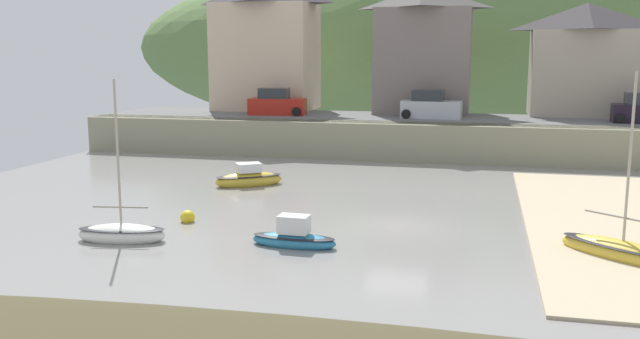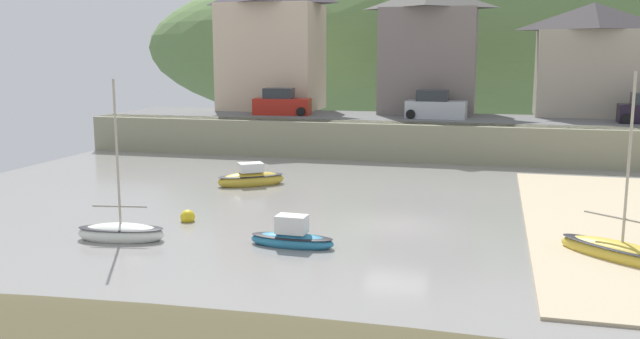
{
  "view_description": "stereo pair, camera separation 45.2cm",
  "coord_description": "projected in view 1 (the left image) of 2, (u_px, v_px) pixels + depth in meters",
  "views": [
    {
      "loc": [
        3.18,
        -26.75,
        6.89
      ],
      "look_at": [
        -3.42,
        0.61,
        2.03
      ],
      "focal_mm": 38.05,
      "sensor_mm": 36.0,
      "label": 1
    },
    {
      "loc": [
        3.62,
        -26.64,
        6.89
      ],
      "look_at": [
        -3.42,
        0.61,
        2.03
      ],
      "focal_mm": 38.05,
      "sensor_mm": 36.0,
      "label": 2
    }
  ],
  "objects": [
    {
      "name": "parked_car_by_wall",
      "position": [
        431.0,
        107.0,
        46.9
      ],
      "size": [
        4.18,
        1.9,
        1.95
      ],
      "rotation": [
        0.0,
        0.0,
        -0.05
      ],
      "color": "#B6BBC2",
      "rests_on": "ground"
    },
    {
      "name": "mooring_buoy",
      "position": [
        188.0,
        217.0,
        27.93
      ],
      "size": [
        0.61,
        0.61,
        0.61
      ],
      "color": "yellow",
      "rests_on": "ground"
    },
    {
      "name": "sailboat_far_left",
      "position": [
        122.0,
        233.0,
        25.08
      ],
      "size": [
        3.45,
        1.72,
        6.16
      ],
      "rotation": [
        0.0,
        0.0,
        0.16
      ],
      "color": "white",
      "rests_on": "ground"
    },
    {
      "name": "ground",
      "position": [
        406.0,
        309.0,
        18.03
      ],
      "size": [
        48.0,
        41.0,
        0.61
      ],
      "color": "gray"
    },
    {
      "name": "waterfront_building_centre",
      "position": [
        424.0,
        49.0,
        50.77
      ],
      "size": [
        7.19,
        6.03,
        9.34
      ],
      "color": "slate",
      "rests_on": "ground"
    },
    {
      "name": "parked_car_near_slipway",
      "position": [
        277.0,
        104.0,
        49.48
      ],
      "size": [
        4.22,
        2.03,
        1.95
      ],
      "rotation": [
        0.0,
        0.0,
        0.08
      ],
      "color": "#B42116",
      "rests_on": "ground"
    },
    {
      "name": "sailboat_white_hull",
      "position": [
        623.0,
        252.0,
        22.71
      ],
      "size": [
        4.25,
        3.76,
        6.51
      ],
      "rotation": [
        0.0,
        0.0,
        -0.68
      ],
      "color": "gold",
      "rests_on": "ground"
    },
    {
      "name": "waterfront_building_left",
      "position": [
        266.0,
        42.0,
        53.54
      ],
      "size": [
        7.84,
        5.97,
        10.43
      ],
      "color": "beige",
      "rests_on": "ground"
    },
    {
      "name": "quay_seawall",
      "position": [
        432.0,
        139.0,
        44.07
      ],
      "size": [
        48.0,
        9.4,
        2.4
      ],
      "color": "gray",
      "rests_on": "ground"
    },
    {
      "name": "waterfront_building_right",
      "position": [
        585.0,
        59.0,
        48.25
      ],
      "size": [
        7.68,
        4.69,
        7.95
      ],
      "color": "#A59986",
      "rests_on": "ground"
    },
    {
      "name": "fishing_boat_green",
      "position": [
        294.0,
        238.0,
        24.39
      ],
      "size": [
        3.18,
        1.13,
        1.28
      ],
      "rotation": [
        0.0,
        0.0,
        -0.04
      ],
      "color": "teal",
      "rests_on": "ground"
    },
    {
      "name": "motorboat_with_cabin",
      "position": [
        249.0,
        179.0,
        35.57
      ],
      "size": [
        3.64,
        3.03,
        1.39
      ],
      "rotation": [
        0.0,
        0.0,
        0.6
      ],
      "color": "gold",
      "rests_on": "ground"
    },
    {
      "name": "hillside_backdrop",
      "position": [
        466.0,
        47.0,
        78.91
      ],
      "size": [
        80.0,
        44.0,
        21.42
      ],
      "color": "#5D7D44",
      "rests_on": "ground"
    }
  ]
}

